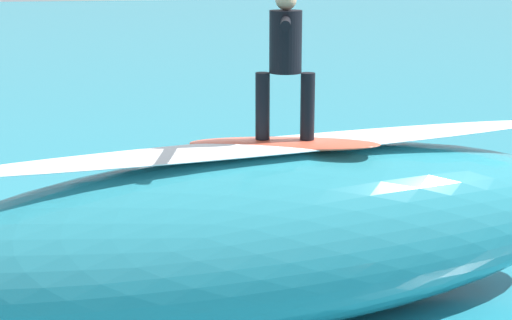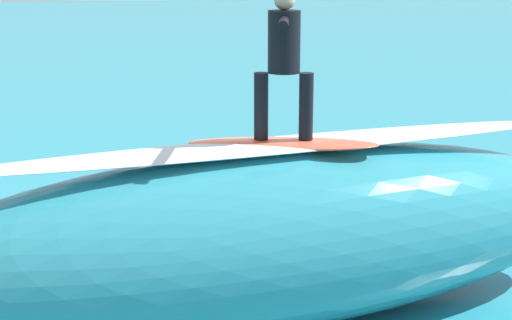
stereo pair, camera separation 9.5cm
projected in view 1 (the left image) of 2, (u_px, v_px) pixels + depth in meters
ground_plane at (223, 244)px, 11.37m from camera, size 120.00×120.00×0.00m
wave_crest at (277, 237)px, 8.78m from camera, size 8.21×3.53×1.92m
wave_foam_lip at (278, 145)px, 8.53m from camera, size 6.79×1.98×0.08m
surfboard_riding at (285, 144)px, 8.56m from camera, size 2.06×0.97×0.10m
surfer_riding at (285, 53)px, 8.33m from camera, size 0.60×1.43×1.53m
surfboard_paddling at (236, 225)px, 12.07m from camera, size 2.07×0.74×0.07m
surfer_paddling at (244, 213)px, 12.07m from camera, size 1.71×0.48×0.31m
foam_patch_far at (359, 229)px, 11.81m from camera, size 0.88×0.85×0.13m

